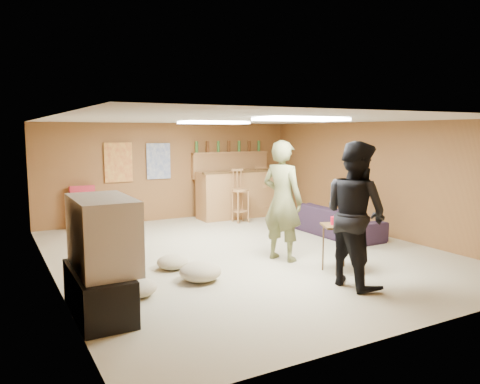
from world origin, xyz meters
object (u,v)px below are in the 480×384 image
person_black (355,214)px  bar_counter (240,194)px  tray_table (341,248)px  sofa (337,221)px  tv_body (103,233)px  person_olive (282,201)px

person_black → bar_counter: bearing=-13.8°
person_black → tray_table: size_ratio=2.77×
person_black → tray_table: person_black is taller
bar_counter → person_black: 5.19m
tray_table → sofa: bearing=50.8°
tv_body → tray_table: tv_body is taller
bar_counter → person_black: (-1.06, -5.06, 0.39)m
person_olive → person_black: person_black is taller
bar_counter → person_olive: (-1.21, -3.59, 0.39)m
tv_body → person_olive: bearing=16.3°
tv_body → tray_table: bearing=-0.9°
sofa → tray_table: tray_table is taller
person_black → tray_table: 0.86m
tv_body → person_black: size_ratio=0.58×
bar_counter → tray_table: size_ratio=2.93×
bar_counter → sofa: 2.76m
bar_counter → person_black: person_black is taller
person_olive → tray_table: (0.41, -0.91, -0.60)m
tv_body → bar_counter: bearing=47.0°
bar_counter → tray_table: bar_counter is taller
bar_counter → tray_table: (-0.80, -4.50, -0.21)m
person_black → person_olive: bearing=3.8°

